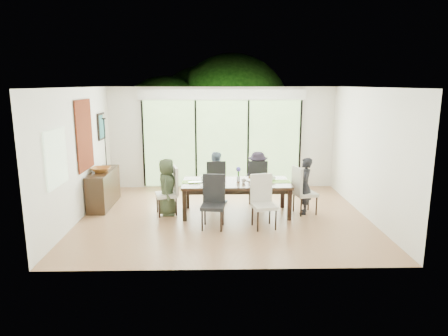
{
  "coord_description": "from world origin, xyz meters",
  "views": [
    {
      "loc": [
        -0.2,
        -8.12,
        2.77
      ],
      "look_at": [
        0.0,
        0.25,
        1.0
      ],
      "focal_mm": 32.0,
      "sensor_mm": 36.0,
      "label": 1
    }
  ],
  "objects_px": {
    "chair_near_right": "(264,202)",
    "vase": "(238,179)",
    "laptop": "(196,183)",
    "person_right_end": "(305,186)",
    "table_top": "(236,183)",
    "chair_right_end": "(305,190)",
    "chair_far_right": "(257,181)",
    "cup_a": "(204,178)",
    "sideboard": "(104,188)",
    "chair_far_left": "(215,181)",
    "person_far_left": "(215,178)",
    "person_left_end": "(167,187)",
    "chair_left_end": "(166,191)",
    "person_far_right": "(258,177)",
    "bowl": "(101,170)",
    "cup_c": "(273,178)",
    "cup_b": "(244,181)",
    "chair_near_left": "(213,202)"
  },
  "relations": [
    {
      "from": "chair_near_right",
      "to": "person_far_right",
      "type": "xyz_separation_m",
      "value": [
        0.05,
        1.7,
        0.09
      ]
    },
    {
      "from": "chair_right_end",
      "to": "cup_c",
      "type": "xyz_separation_m",
      "value": [
        -0.7,
        0.1,
        0.24
      ]
    },
    {
      "from": "chair_left_end",
      "to": "laptop",
      "type": "distance_m",
      "value": 0.69
    },
    {
      "from": "person_far_left",
      "to": "cup_a",
      "type": "distance_m",
      "value": 0.74
    },
    {
      "from": "laptop",
      "to": "chair_near_right",
      "type": "bearing_deg",
      "value": -41.05
    },
    {
      "from": "chair_near_right",
      "to": "chair_far_left",
      "type": "bearing_deg",
      "value": 107.67
    },
    {
      "from": "table_top",
      "to": "vase",
      "type": "height_order",
      "value": "vase"
    },
    {
      "from": "chair_far_right",
      "to": "cup_b",
      "type": "relative_size",
      "value": 11.0
    },
    {
      "from": "person_far_right",
      "to": "bowl",
      "type": "distance_m",
      "value": 3.59
    },
    {
      "from": "vase",
      "to": "person_far_right",
      "type": "bearing_deg",
      "value": 57.34
    },
    {
      "from": "sideboard",
      "to": "chair_near_right",
      "type": "bearing_deg",
      "value": -23.67
    },
    {
      "from": "chair_right_end",
      "to": "bowl",
      "type": "bearing_deg",
      "value": 68.14
    },
    {
      "from": "sideboard",
      "to": "cup_b",
      "type": "bearing_deg",
      "value": -13.7
    },
    {
      "from": "person_right_end",
      "to": "cup_a",
      "type": "relative_size",
      "value": 10.4
    },
    {
      "from": "person_far_left",
      "to": "person_left_end",
      "type": "bearing_deg",
      "value": 38.08
    },
    {
      "from": "chair_far_left",
      "to": "person_left_end",
      "type": "height_order",
      "value": "person_left_end"
    },
    {
      "from": "chair_far_left",
      "to": "chair_near_right",
      "type": "bearing_deg",
      "value": 112.16
    },
    {
      "from": "chair_near_right",
      "to": "vase",
      "type": "distance_m",
      "value": 1.05
    },
    {
      "from": "table_top",
      "to": "bowl",
      "type": "xyz_separation_m",
      "value": [
        -3.02,
        0.57,
        0.19
      ]
    },
    {
      "from": "chair_left_end",
      "to": "chair_right_end",
      "type": "height_order",
      "value": "same"
    },
    {
      "from": "person_left_end",
      "to": "sideboard",
      "type": "bearing_deg",
      "value": 68.69
    },
    {
      "from": "person_far_right",
      "to": "cup_a",
      "type": "bearing_deg",
      "value": 32.39
    },
    {
      "from": "bowl",
      "to": "vase",
      "type": "bearing_deg",
      "value": -9.66
    },
    {
      "from": "table_top",
      "to": "chair_near_right",
      "type": "xyz_separation_m",
      "value": [
        0.5,
        -0.87,
        -0.16
      ]
    },
    {
      "from": "person_right_end",
      "to": "vase",
      "type": "bearing_deg",
      "value": -79.35
    },
    {
      "from": "chair_far_right",
      "to": "person_far_left",
      "type": "distance_m",
      "value": 1.0
    },
    {
      "from": "vase",
      "to": "bowl",
      "type": "bearing_deg",
      "value": 170.34
    },
    {
      "from": "person_right_end",
      "to": "bowl",
      "type": "xyz_separation_m",
      "value": [
        -4.5,
        0.57,
        0.26
      ]
    },
    {
      "from": "chair_far_left",
      "to": "chair_near_left",
      "type": "height_order",
      "value": "same"
    },
    {
      "from": "table_top",
      "to": "chair_right_end",
      "type": "xyz_separation_m",
      "value": [
        1.5,
        0.0,
        -0.16
      ]
    },
    {
      "from": "person_far_right",
      "to": "cup_c",
      "type": "height_order",
      "value": "person_far_right"
    },
    {
      "from": "person_far_left",
      "to": "cup_c",
      "type": "height_order",
      "value": "person_far_left"
    },
    {
      "from": "person_right_end",
      "to": "chair_far_left",
      "type": "bearing_deg",
      "value": -101.12
    },
    {
      "from": "person_left_end",
      "to": "bowl",
      "type": "relative_size",
      "value": 2.83
    },
    {
      "from": "person_far_right",
      "to": "vase",
      "type": "xyz_separation_m",
      "value": [
        -0.5,
        -0.78,
        0.16
      ]
    },
    {
      "from": "chair_left_end",
      "to": "cup_c",
      "type": "bearing_deg",
      "value": 78.08
    },
    {
      "from": "table_top",
      "to": "laptop",
      "type": "height_order",
      "value": "laptop"
    },
    {
      "from": "chair_left_end",
      "to": "bowl",
      "type": "relative_size",
      "value": 2.41
    },
    {
      "from": "cup_a",
      "to": "sideboard",
      "type": "distance_m",
      "value": 2.4
    },
    {
      "from": "sideboard",
      "to": "chair_right_end",
      "type": "bearing_deg",
      "value": -8.46
    },
    {
      "from": "chair_near_left",
      "to": "cup_c",
      "type": "distance_m",
      "value": 1.64
    },
    {
      "from": "chair_near_right",
      "to": "vase",
      "type": "relative_size",
      "value": 9.17
    },
    {
      "from": "chair_right_end",
      "to": "chair_far_right",
      "type": "relative_size",
      "value": 1.0
    },
    {
      "from": "laptop",
      "to": "person_right_end",
      "type": "bearing_deg",
      "value": -8.9
    },
    {
      "from": "table_top",
      "to": "chair_left_end",
      "type": "height_order",
      "value": "chair_left_end"
    },
    {
      "from": "vase",
      "to": "bowl",
      "type": "relative_size",
      "value": 0.26
    },
    {
      "from": "chair_far_right",
      "to": "vase",
      "type": "distance_m",
      "value": 0.98
    },
    {
      "from": "person_right_end",
      "to": "sideboard",
      "type": "height_order",
      "value": "person_right_end"
    },
    {
      "from": "table_top",
      "to": "person_far_left",
      "type": "relative_size",
      "value": 1.86
    },
    {
      "from": "chair_near_right",
      "to": "person_far_left",
      "type": "relative_size",
      "value": 0.85
    }
  ]
}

